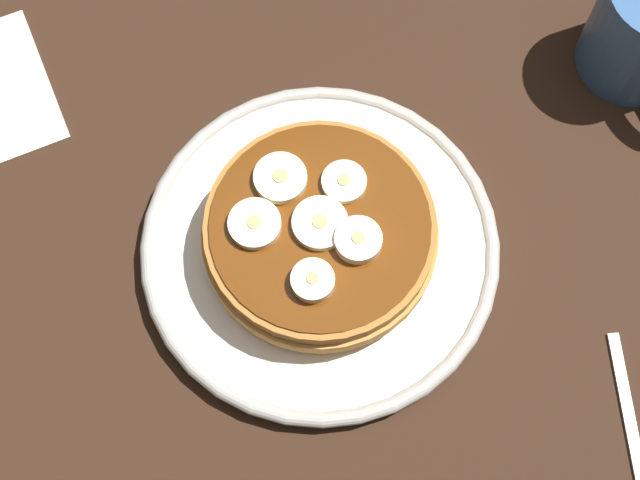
{
  "coord_description": "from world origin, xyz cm",
  "views": [
    {
      "loc": [
        18.15,
        -7.8,
        57.11
      ],
      "look_at": [
        0.0,
        0.0,
        2.52
      ],
      "focal_mm": 52.13,
      "sensor_mm": 36.0,
      "label": 1
    }
  ],
  "objects": [
    {
      "name": "banana_slice_3",
      "position": [
        1.92,
        1.63,
        5.53
      ],
      "size": [
        2.87,
        2.87,
        1.06
      ],
      "color": "#F7E1C6",
      "rests_on": "pancake_stack"
    },
    {
      "name": "plate",
      "position": [
        0.0,
        0.0,
        0.95
      ],
      "size": [
        23.02,
        23.02,
        1.77
      ],
      "color": "silver",
      "rests_on": "ground_plane"
    },
    {
      "name": "ground_plane",
      "position": [
        0.0,
        0.0,
        -1.5
      ],
      "size": [
        140.0,
        140.0,
        3.0
      ],
      "primitive_type": "cube",
      "color": "black"
    },
    {
      "name": "pancake_stack",
      "position": [
        -0.2,
        -0.02,
        3.33
      ],
      "size": [
        14.61,
        15.04,
        3.73
      ],
      "color": "tan",
      "rests_on": "plate"
    },
    {
      "name": "fork",
      "position": [
        19.21,
        12.49,
        0.25
      ],
      "size": [
        12.64,
        5.06,
        0.5
      ],
      "color": "silver",
      "rests_on": "ground_plane"
    },
    {
      "name": "banana_slice_1",
      "position": [
        -1.49,
        -3.6,
        5.42
      ],
      "size": [
        3.2,
        3.2,
        0.82
      ],
      "color": "#FDEDC6",
      "rests_on": "pancake_stack"
    },
    {
      "name": "banana_slice_4",
      "position": [
        3.16,
        -1.82,
        5.52
      ],
      "size": [
        2.6,
        2.6,
        1.04
      ],
      "color": "beige",
      "rests_on": "pancake_stack"
    },
    {
      "name": "banana_slice_2",
      "position": [
        -1.9,
        2.4,
        5.36
      ],
      "size": [
        2.77,
        2.77,
        0.72
      ],
      "color": "beige",
      "rests_on": "pancake_stack"
    },
    {
      "name": "banana_slice_0",
      "position": [
        -0.45,
        -0.29,
        5.4
      ],
      "size": [
        3.4,
        3.4,
        0.78
      ],
      "color": "#F3F0C5",
      "rests_on": "pancake_stack"
    },
    {
      "name": "banana_slice_5",
      "position": [
        -3.65,
        -1.06,
        5.41
      ],
      "size": [
        3.28,
        3.28,
        0.81
      ],
      "color": "#ECECBC",
      "rests_on": "pancake_stack"
    }
  ]
}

